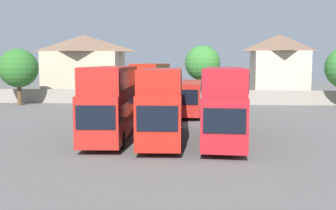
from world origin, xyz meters
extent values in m
plane|color=#605E5B|center=(0.00, 18.00, 0.00)|extent=(140.00, 140.00, 0.00)
cube|color=gray|center=(0.00, 23.56, 0.90)|extent=(56.00, 0.50, 1.80)
cube|color=red|center=(-3.74, 0.36, 1.87)|extent=(3.18, 11.17, 3.02)
cube|color=black|center=(-3.42, -5.17, 2.23)|extent=(2.24, 0.21, 1.36)
cube|color=black|center=(-3.74, 0.36, 2.23)|extent=(3.17, 10.29, 0.95)
cube|color=red|center=(-3.75, 0.64, 4.19)|extent=(3.09, 10.62, 1.62)
cube|color=black|center=(-3.75, 0.64, 4.19)|extent=(3.15, 10.07, 1.14)
cylinder|color=black|center=(-2.37, -2.99, 0.55)|extent=(0.36, 1.12, 1.10)
cylinder|color=black|center=(-4.71, -3.13, 0.55)|extent=(0.36, 1.12, 1.10)
cylinder|color=black|center=(-2.76, 3.85, 0.55)|extent=(0.36, 1.12, 1.10)
cylinder|color=black|center=(-5.10, 3.71, 0.55)|extent=(0.36, 1.12, 1.10)
cube|color=red|center=(-0.13, -0.16, 1.90)|extent=(3.02, 11.04, 3.09)
cube|color=black|center=(0.10, -5.65, 2.28)|extent=(2.26, 0.17, 1.39)
cube|color=black|center=(-0.13, -0.16, 2.28)|extent=(3.03, 10.17, 0.97)
cube|color=red|center=(-0.14, 0.11, 4.16)|extent=(2.95, 10.49, 1.41)
cube|color=black|center=(-0.14, 0.11, 4.16)|extent=(3.02, 9.95, 0.99)
cylinder|color=black|center=(1.19, -3.50, 0.55)|extent=(0.35, 1.11, 1.10)
cylinder|color=black|center=(-1.17, -3.60, 0.55)|extent=(0.35, 1.11, 1.10)
cylinder|color=black|center=(0.91, 3.27, 0.55)|extent=(0.35, 1.11, 1.10)
cylinder|color=black|center=(-1.45, 3.18, 0.55)|extent=(0.35, 1.11, 1.10)
cube|color=red|center=(4.06, 0.14, 1.85)|extent=(3.31, 11.96, 2.99)
cube|color=black|center=(3.69, -5.78, 2.21)|extent=(2.27, 0.22, 1.34)
cube|color=black|center=(4.06, 0.14, 2.21)|extent=(3.29, 11.02, 0.94)
cube|color=red|center=(4.08, 0.43, 4.14)|extent=(3.22, 11.37, 1.59)
cube|color=black|center=(4.08, 0.43, 4.14)|extent=(3.27, 10.78, 1.11)
cylinder|color=black|center=(5.02, -3.59, 0.55)|extent=(0.37, 1.12, 1.10)
cylinder|color=black|center=(2.65, -3.45, 0.55)|extent=(0.37, 1.12, 1.10)
cylinder|color=black|center=(5.47, 3.72, 0.55)|extent=(0.37, 1.12, 1.10)
cylinder|color=black|center=(3.10, 3.87, 0.55)|extent=(0.37, 1.12, 1.10)
cube|color=#B42616|center=(-2.57, 13.91, 1.95)|extent=(3.06, 10.92, 3.18)
cube|color=black|center=(-2.83, 8.50, 2.33)|extent=(2.24, 0.19, 1.43)
cube|color=black|center=(-2.57, 13.91, 2.33)|extent=(3.06, 10.05, 1.00)
cube|color=#B42616|center=(-2.56, 14.18, 4.35)|extent=(2.98, 10.37, 1.62)
cube|color=black|center=(-2.56, 14.18, 4.35)|extent=(3.05, 9.84, 1.13)
cylinder|color=black|center=(-1.56, 10.51, 0.55)|extent=(0.35, 1.11, 1.10)
cylinder|color=black|center=(-3.90, 10.62, 0.55)|extent=(0.35, 1.11, 1.10)
cylinder|color=black|center=(-1.24, 17.20, 0.55)|extent=(0.35, 1.11, 1.10)
cylinder|color=black|center=(-3.58, 17.32, 0.55)|extent=(0.35, 1.11, 1.10)
cube|color=red|center=(1.35, 13.48, 1.85)|extent=(2.96, 10.27, 2.99)
cube|color=black|center=(1.14, 8.37, 2.21)|extent=(2.23, 0.17, 1.34)
cube|color=black|center=(1.35, 13.48, 2.21)|extent=(2.96, 9.46, 0.94)
cylinder|color=black|center=(2.38, 10.28, 0.55)|extent=(0.35, 1.11, 1.10)
cylinder|color=black|center=(0.06, 10.37, 0.55)|extent=(0.35, 1.11, 1.10)
cylinder|color=black|center=(2.65, 16.58, 0.55)|extent=(0.35, 1.11, 1.10)
cylinder|color=black|center=(0.32, 16.68, 0.55)|extent=(0.35, 1.11, 1.10)
cube|color=#C6B293|center=(-14.70, 31.27, 3.42)|extent=(10.83, 7.38, 6.84)
pyramid|color=brown|center=(-14.70, 31.27, 8.08)|extent=(11.37, 7.75, 2.47)
cube|color=beige|center=(13.97, 32.92, 3.45)|extent=(7.61, 7.13, 6.90)
pyramid|color=brown|center=(13.97, 32.92, 8.13)|extent=(7.99, 7.49, 2.46)
cylinder|color=brown|center=(2.76, 26.06, 1.79)|extent=(0.55, 0.55, 3.57)
sphere|color=#387F33|center=(2.76, 26.06, 5.20)|extent=(4.64, 4.64, 4.64)
cylinder|color=brown|center=(-19.80, 20.56, 1.46)|extent=(0.55, 0.55, 2.92)
sphere|color=#2D6B28|center=(-19.80, 20.56, 4.60)|extent=(4.78, 4.78, 4.78)
camera|label=1|loc=(2.34, -26.71, 5.30)|focal=42.44mm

